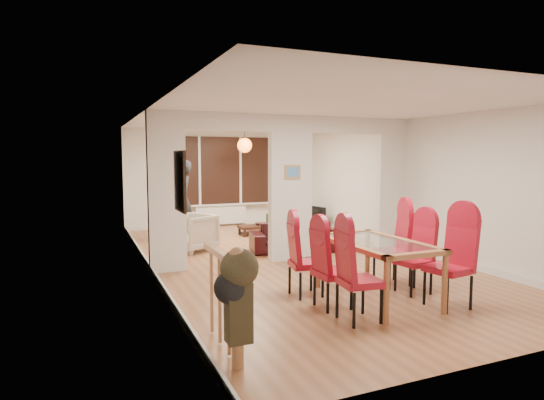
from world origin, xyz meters
TOP-DOWN VIEW (x-y plane):
  - floor at (0.00, 0.00)m, footprint 5.00×9.00m
  - room_walls at (0.00, 0.00)m, footprint 5.00×9.00m
  - divider_wall at (0.00, 0.00)m, footprint 5.00×0.18m
  - bay_window_blinds at (0.00, 4.44)m, footprint 3.00×0.08m
  - radiator at (0.00, 4.40)m, footprint 1.40×0.08m
  - pendant_light at (0.30, 3.30)m, footprint 0.36×0.36m
  - stair_newel at (-2.25, -3.20)m, footprint 0.40×1.20m
  - wall_poster at (-2.47, -2.40)m, footprint 0.04×0.52m
  - pillar_photo at (0.00, -0.10)m, footprint 0.30×0.03m
  - dining_table at (0.03, -2.55)m, footprint 0.94×1.67m
  - dining_chair_la at (-0.60, -3.12)m, footprint 0.49×0.49m
  - dining_chair_lb at (-0.64, -2.61)m, footprint 0.42×0.42m
  - dining_chair_lc at (-0.72, -2.04)m, footprint 0.48×0.48m
  - dining_chair_ra at (0.68, -3.15)m, footprint 0.53×0.53m
  - dining_chair_rb at (0.69, -2.50)m, footprint 0.46×0.46m
  - dining_chair_rc at (0.68, -2.05)m, footprint 0.54×0.54m
  - sofa at (0.49, 0.65)m, footprint 2.00×1.10m
  - armchair at (-1.48, 1.47)m, footprint 1.08×1.09m
  - person at (-1.40, 2.65)m, footprint 0.75×0.60m
  - television at (2.00, 3.10)m, footprint 1.02×0.36m
  - coffee_table at (0.45, 2.72)m, footprint 1.05×0.72m
  - bottle at (0.68, 2.75)m, footprint 0.07×0.07m
  - bowl at (0.48, 2.78)m, footprint 0.20×0.20m
  - shoes at (0.11, -0.48)m, footprint 0.25×0.27m

SIDE VIEW (x-z plane):
  - floor at x=0.00m, z-range -0.01..0.01m
  - shoes at x=0.11m, z-range 0.00..0.11m
  - coffee_table at x=0.45m, z-range 0.00..0.22m
  - bowl at x=0.48m, z-range 0.22..0.27m
  - sofa at x=0.49m, z-range 0.00..0.55m
  - television at x=2.00m, z-range 0.00..0.59m
  - radiator at x=0.00m, z-range 0.05..0.55m
  - bottle at x=0.68m, z-range 0.22..0.50m
  - armchair at x=-1.48m, z-range 0.00..0.74m
  - dining_table at x=0.03m, z-range 0.00..0.78m
  - dining_chair_lb at x=-0.64m, z-range 0.00..1.02m
  - dining_chair_lc at x=-0.72m, z-range 0.00..1.03m
  - dining_chair_rb at x=0.69m, z-range 0.00..1.03m
  - dining_chair_la at x=-0.60m, z-range 0.00..1.09m
  - stair_newel at x=-2.25m, z-range 0.00..1.10m
  - dining_chair_rc at x=0.68m, z-range 0.00..1.11m
  - dining_chair_ra at x=0.68m, z-range 0.00..1.15m
  - person at x=-1.40m, z-range 0.00..1.80m
  - room_walls at x=0.00m, z-range 0.00..2.60m
  - divider_wall at x=0.00m, z-range 0.00..2.60m
  - bay_window_blinds at x=0.00m, z-range 0.60..2.40m
  - wall_poster at x=-2.47m, z-range 1.27..1.94m
  - pillar_photo at x=0.00m, z-range 1.48..1.73m
  - pendant_light at x=0.30m, z-range 1.97..2.33m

